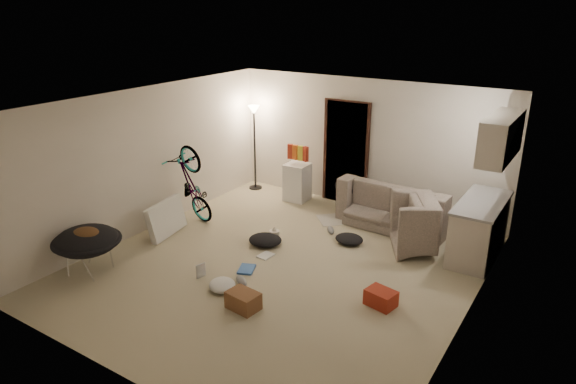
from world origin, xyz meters
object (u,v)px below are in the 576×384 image
Objects in this scene: kitchen_counter at (479,230)px; mini_fridge at (297,182)px; floor_lamp at (254,129)px; drink_case_a at (243,301)px; juicer at (274,234)px; sofa at (395,209)px; tv_box at (166,218)px; saucer_chair at (88,246)px; drink_case_b at (381,298)px; bicycle at (193,201)px; armchair at (434,231)px.

kitchen_counter is 1.97× the size of mini_fridge.
drink_case_a is (2.63, -3.89, -1.19)m from floor_lamp.
juicer is at bearing -72.24° from mini_fridge.
floor_lamp is 3.44m from sofa.
tv_box is at bearing 41.80° from sofa.
tv_box is at bearing 90.00° from saucer_chair.
drink_case_b is (0.85, -2.64, -0.18)m from sofa.
drink_case_a is at bearing 9.99° from saucer_chair.
kitchen_counter reaches higher than bicycle.
drink_case_a is 1.83m from drink_case_b.
sofa is at bearing -51.17° from bicycle.
drink_case_b is (4.03, 1.49, -0.31)m from saucer_chair.
floor_lamp is at bearing 172.34° from kitchen_counter.
armchair is 4.26m from bicycle.
bicycle is 2.22m from mini_fridge.
tv_box reaches higher than drink_case_b.
floor_lamp reaches higher than juicer.
kitchen_counter reaches higher than drink_case_b.
floor_lamp is 1.81× the size of armchair.
floor_lamp is 1.19× the size of bicycle.
kitchen_counter reaches higher than mini_fridge.
mini_fridge reaches higher than armchair.
mini_fridge is 4.07m from drink_case_b.
kitchen_counter is at bearing -103.09° from armchair.
saucer_chair reaches higher than tv_box.
tv_box is (-1.03, -2.66, -0.08)m from mini_fridge.
drink_case_a is 1.09× the size of drink_case_b.
armchair is 1.31× the size of mini_fridge.
tv_box is (0.00, -0.68, -0.10)m from bicycle.
floor_lamp reaches higher than drink_case_b.
drink_case_a is at bearing 124.23° from armchair.
bicycle is at bearing 79.71° from tv_box.
bicycle is at bearing 151.08° from drink_case_a.
kitchen_counter is (4.83, -0.65, -0.87)m from floor_lamp.
kitchen_counter is 3.61× the size of drink_case_a.
bicycle is at bearing -163.28° from kitchen_counter.
sofa reaches higher than juicer.
saucer_chair is (0.10, -4.34, -0.89)m from floor_lamp.
sofa is at bearing -3.49° from floor_lamp.
floor_lamp reaches higher than saucer_chair.
mini_fridge is 4.09m from drink_case_a.
saucer_chair is (-1.03, -4.24, 0.04)m from mini_fridge.
drink_case_a is (-1.55, -3.06, -0.21)m from armchair.
sofa reaches higher than drink_case_b.
bicycle is 2.27m from saucer_chair.
drink_case_b is (1.50, 1.05, -0.01)m from drink_case_a.
mini_fridge is 2.85m from tv_box.
mini_fridge is (-3.70, 0.55, -0.06)m from kitchen_counter.
sofa is 2.65× the size of mini_fridge.
bicycle is (-3.18, -1.87, 0.10)m from sofa.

